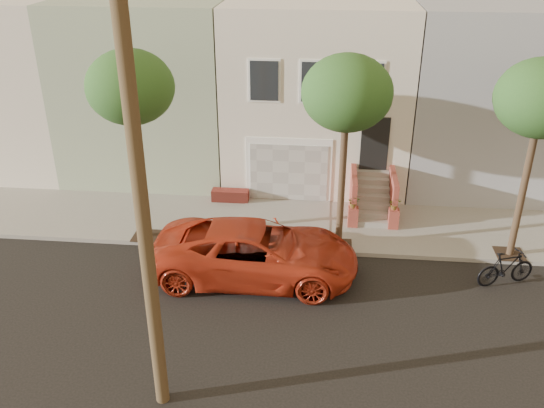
# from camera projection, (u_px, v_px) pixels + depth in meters

# --- Properties ---
(ground) EXTENTS (90.00, 90.00, 0.00)m
(ground) POSITION_uv_depth(u_px,v_px,m) (301.00, 320.00, 15.87)
(ground) COLOR black
(ground) RESTS_ON ground
(sidewalk) EXTENTS (40.00, 3.70, 0.15)m
(sidewalk) POSITION_uv_depth(u_px,v_px,m) (310.00, 225.00, 20.60)
(sidewalk) COLOR gray
(sidewalk) RESTS_ON ground
(house_row) EXTENTS (33.10, 11.70, 7.00)m
(house_row) POSITION_uv_depth(u_px,v_px,m) (318.00, 84.00, 24.22)
(house_row) COLOR beige
(house_row) RESTS_ON sidewalk
(tree_left) EXTENTS (2.70, 2.57, 6.30)m
(tree_left) POSITION_uv_depth(u_px,v_px,m) (130.00, 88.00, 17.50)
(tree_left) COLOR #2D2116
(tree_left) RESTS_ON sidewalk
(tree_mid) EXTENTS (2.70, 2.57, 6.30)m
(tree_mid) POSITION_uv_depth(u_px,v_px,m) (347.00, 94.00, 16.92)
(tree_mid) COLOR #2D2116
(tree_mid) RESTS_ON sidewalk
(tree_right) EXTENTS (2.70, 2.57, 6.30)m
(tree_right) POSITION_uv_depth(u_px,v_px,m) (542.00, 100.00, 16.43)
(tree_right) COLOR #2D2116
(tree_right) RESTS_ON sidewalk
(pickup_truck) EXTENTS (6.13, 2.83, 1.70)m
(pickup_truck) POSITION_uv_depth(u_px,v_px,m) (256.00, 252.00, 17.46)
(pickup_truck) COLOR #B52F18
(pickup_truck) RESTS_ON ground
(motorcycle) EXTENTS (1.92, 1.12, 1.12)m
(motorcycle) POSITION_uv_depth(u_px,v_px,m) (506.00, 268.00, 17.20)
(motorcycle) COLOR black
(motorcycle) RESTS_ON ground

